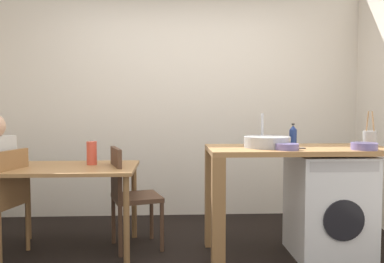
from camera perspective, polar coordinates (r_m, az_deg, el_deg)
wall_back at (r=4.63m, az=-2.11°, el=4.68°), size 4.60×0.10×2.70m
dining_table at (r=3.62m, az=-16.78°, el=-6.33°), size 1.10×0.76×0.74m
chair_person_seat at (r=3.70m, az=-25.56°, el=-8.44°), size 0.49×0.49×0.90m
chair_opposite at (r=3.59m, az=-9.11°, el=-8.51°), size 0.50×0.50×0.90m
kitchen_counter at (r=3.37m, az=11.53°, el=-4.93°), size 1.50×0.68×0.92m
washing_machine at (r=3.58m, az=18.95°, el=-9.96°), size 0.60×0.61×0.86m
sink_basin at (r=3.34m, az=10.71°, el=-1.49°), size 0.38×0.38×0.09m
tap at (r=3.50m, az=10.03°, el=0.31°), size 0.02×0.02×0.28m
bottle_tall_green at (r=3.62m, az=14.28°, el=-0.51°), size 0.07×0.07×0.19m
mixing_bowl at (r=3.17m, az=13.47°, el=-2.08°), size 0.18×0.18×0.05m
utensil_crock at (r=3.69m, az=24.10°, el=-0.87°), size 0.11×0.11×0.30m
colander at (r=3.38m, az=23.45°, el=-1.89°), size 0.20×0.20×0.06m
vase at (r=3.65m, az=-14.18°, el=-3.01°), size 0.09×0.09×0.21m
scissors at (r=3.30m, az=14.71°, el=-2.30°), size 0.15×0.06×0.01m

